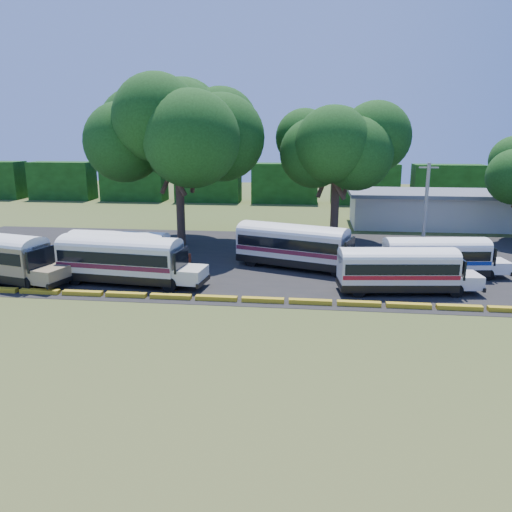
# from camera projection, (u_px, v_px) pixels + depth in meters

# --- Properties ---
(ground) EXTENTS (160.00, 160.00, 0.00)m
(ground) POSITION_uv_depth(u_px,v_px,m) (237.00, 307.00, 30.85)
(ground) COLOR #34511B
(ground) RESTS_ON ground
(asphalt_strip) EXTENTS (64.00, 24.00, 0.02)m
(asphalt_strip) POSITION_uv_depth(u_px,v_px,m) (270.00, 260.00, 42.31)
(asphalt_strip) COLOR black
(asphalt_strip) RESTS_ON ground
(curb) EXTENTS (53.70, 0.45, 0.30)m
(curb) POSITION_uv_depth(u_px,v_px,m) (239.00, 299.00, 31.78)
(curb) COLOR #C28D16
(curb) RESTS_ON ground
(terminal_building) EXTENTS (19.00, 9.00, 4.00)m
(terminal_building) POSITION_uv_depth(u_px,v_px,m) (432.00, 209.00, 57.25)
(terminal_building) COLOR #B8B4A8
(terminal_building) RESTS_ON ground
(treeline_backdrop) EXTENTS (130.00, 4.00, 6.00)m
(treeline_backdrop) POSITION_uv_depth(u_px,v_px,m) (285.00, 183.00, 76.42)
(treeline_backdrop) COLOR black
(treeline_backdrop) RESTS_ON ground
(bus_red) EXTENTS (9.49, 2.80, 3.09)m
(bus_red) POSITION_uv_depth(u_px,v_px,m) (121.00, 248.00, 38.63)
(bus_red) COLOR black
(bus_red) RESTS_ON ground
(bus_cream_west) EXTENTS (10.75, 3.72, 3.46)m
(bus_cream_west) POSITION_uv_depth(u_px,v_px,m) (123.00, 257.00, 35.09)
(bus_cream_west) COLOR black
(bus_cream_west) RESTS_ON ground
(bus_cream_east) EXTENTS (10.93, 6.04, 3.51)m
(bus_cream_east) POSITION_uv_depth(u_px,v_px,m) (295.00, 244.00, 39.25)
(bus_cream_east) COLOR black
(bus_cream_east) RESTS_ON ground
(bus_white_red) EXTENTS (9.62, 3.41, 3.10)m
(bus_white_red) POSITION_uv_depth(u_px,v_px,m) (400.00, 268.00, 33.13)
(bus_white_red) COLOR black
(bus_white_red) RESTS_ON ground
(bus_white_blue) EXTENTS (9.32, 3.32, 3.00)m
(bus_white_blue) POSITION_uv_depth(u_px,v_px,m) (438.00, 255.00, 36.82)
(bus_white_blue) COLOR black
(bus_white_blue) RESTS_ON ground
(tree_west) EXTENTS (12.39, 12.39, 15.39)m
(tree_west) POSITION_uv_depth(u_px,v_px,m) (178.00, 129.00, 45.87)
(tree_west) COLOR #3B271D
(tree_west) RESTS_ON ground
(tree_center) EXTENTS (8.94, 8.94, 13.02)m
(tree_center) POSITION_uv_depth(u_px,v_px,m) (337.00, 141.00, 47.26)
(tree_center) COLOR #3B271D
(tree_center) RESTS_ON ground
(utility_pole) EXTENTS (1.60, 0.30, 8.06)m
(utility_pole) POSITION_uv_depth(u_px,v_px,m) (425.00, 209.00, 42.47)
(utility_pole) COLOR gray
(utility_pole) RESTS_ON ground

